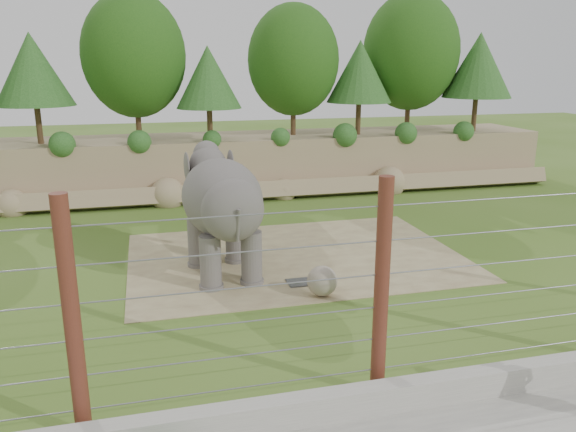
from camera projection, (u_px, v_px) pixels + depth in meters
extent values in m
plane|color=#44691C|center=(307.00, 296.00, 14.35)|extent=(90.00, 90.00, 0.00)
cube|color=tan|center=(230.00, 163.00, 26.16)|extent=(30.00, 4.00, 2.50)
cube|color=tan|center=(238.00, 192.00, 24.25)|extent=(30.00, 1.37, 1.07)
cylinder|color=#3F2B19|center=(39.00, 125.00, 23.26)|extent=(0.24, 0.24, 1.58)
sphere|color=#1B4A14|center=(33.00, 71.00, 22.69)|extent=(3.60, 3.60, 3.60)
cylinder|color=#3F2B19|center=(138.00, 117.00, 24.63)|extent=(0.24, 0.24, 1.92)
sphere|color=#1B4A14|center=(134.00, 55.00, 23.94)|extent=(4.40, 4.40, 4.40)
cylinder|color=#3F2B19|center=(210.00, 124.00, 24.29)|extent=(0.24, 0.24, 1.40)
sphere|color=#1B4A14|center=(208.00, 79.00, 23.79)|extent=(3.20, 3.20, 3.20)
cylinder|color=#3F2B19|center=(293.00, 115.00, 26.12)|extent=(0.24, 0.24, 1.82)
sphere|color=#1B4A14|center=(293.00, 60.00, 25.47)|extent=(4.16, 4.16, 4.16)
cylinder|color=#3F2B19|center=(358.00, 118.00, 26.32)|extent=(0.24, 0.24, 1.50)
sphere|color=#1B4A14|center=(360.00, 73.00, 25.78)|extent=(3.44, 3.44, 3.44)
cylinder|color=#3F2B19|center=(408.00, 110.00, 27.89)|extent=(0.24, 0.24, 2.03)
sphere|color=#1B4A14|center=(411.00, 52.00, 27.17)|extent=(4.64, 4.64, 4.64)
cylinder|color=#3F2B19|center=(474.00, 114.00, 27.54)|extent=(0.24, 0.24, 1.64)
sphere|color=#1B4A14|center=(478.00, 67.00, 26.95)|extent=(3.76, 3.76, 3.76)
cube|color=#8E7855|center=(296.00, 256.00, 17.27)|extent=(10.00, 7.00, 0.02)
cube|color=#262628|center=(306.00, 282.00, 15.20)|extent=(1.00, 0.60, 0.03)
sphere|color=gray|center=(322.00, 281.00, 14.26)|extent=(0.78, 0.78, 0.78)
cube|color=#9F9B93|center=(389.00, 396.00, 9.61)|extent=(26.00, 0.35, 0.50)
cylinder|color=#55271C|center=(72.00, 323.00, 8.42)|extent=(0.26, 0.26, 4.00)
cylinder|color=#55271C|center=(381.00, 291.00, 9.61)|extent=(0.26, 0.26, 4.00)
cylinder|color=gray|center=(378.00, 369.00, 10.01)|extent=(20.00, 0.02, 0.02)
cylinder|color=gray|center=(379.00, 338.00, 9.85)|extent=(20.00, 0.02, 0.02)
cylinder|color=gray|center=(381.00, 307.00, 9.69)|extent=(20.00, 0.02, 0.02)
cylinder|color=gray|center=(382.00, 274.00, 9.53)|extent=(20.00, 0.02, 0.02)
cylinder|color=gray|center=(384.00, 241.00, 9.37)|extent=(20.00, 0.02, 0.02)
cylinder|color=gray|center=(385.00, 206.00, 9.21)|extent=(20.00, 0.02, 0.02)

